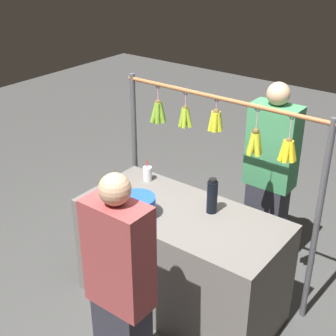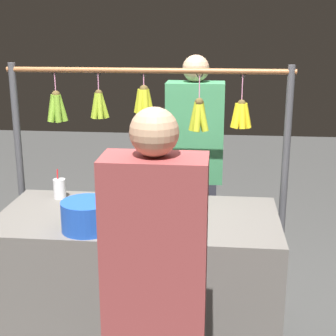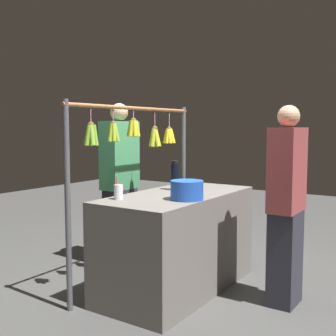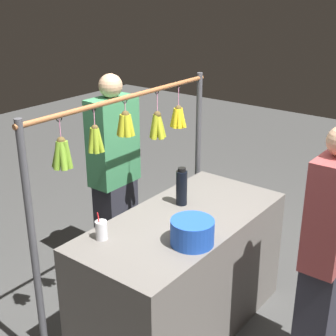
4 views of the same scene
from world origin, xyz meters
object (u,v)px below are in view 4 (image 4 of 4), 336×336
at_px(vendor_person, 115,178).
at_px(customer_person, 326,258).
at_px(water_bottle, 182,187).
at_px(blue_bucket, 192,232).
at_px(drink_cup, 101,230).

height_order(vendor_person, customer_person, vendor_person).
bearing_deg(vendor_person, water_bottle, 82.51).
bearing_deg(blue_bucket, customer_person, 123.26).
relative_size(water_bottle, customer_person, 0.17).
distance_m(blue_bucket, customer_person, 0.79).
xyz_separation_m(blue_bucket, customer_person, (-0.43, 0.65, -0.14)).
bearing_deg(drink_cup, customer_person, 122.73).
bearing_deg(vendor_person, customer_person, 88.13).
relative_size(water_bottle, vendor_person, 0.16).
xyz_separation_m(water_bottle, customer_person, (-0.04, 1.01, -0.19)).
relative_size(drink_cup, customer_person, 0.11).
xyz_separation_m(water_bottle, vendor_person, (-0.10, -0.73, -0.15)).
bearing_deg(water_bottle, blue_bucket, 42.89).
height_order(blue_bucket, customer_person, customer_person).
distance_m(drink_cup, vendor_person, 1.00).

